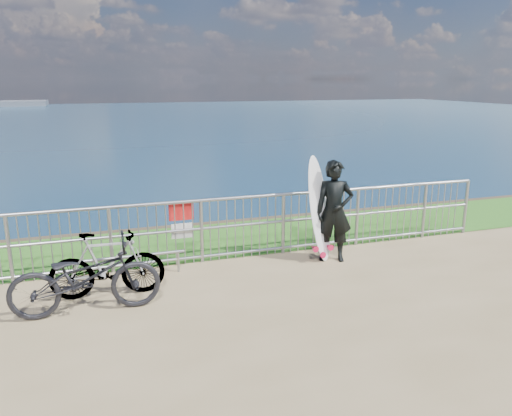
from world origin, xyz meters
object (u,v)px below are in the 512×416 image
object	(u,v)px
surfboard	(319,213)
surfer	(334,211)
bicycle_near	(85,277)
bicycle_far	(107,264)

from	to	relation	value
surfboard	surfer	bearing A→B (deg)	-27.32
surfer	bicycle_near	size ratio (longest dim) A/B	0.90
surfboard	bicycle_near	distance (m)	3.99
surfer	surfboard	size ratio (longest dim) A/B	0.96
surfer	surfboard	distance (m)	0.25
surfer	bicycle_near	bearing A→B (deg)	-148.98
surfer	bicycle_far	bearing A→B (deg)	-155.07
surfboard	bicycle_near	world-z (taller)	surfboard
surfer	bicycle_near	world-z (taller)	surfer
bicycle_near	bicycle_far	distance (m)	0.56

